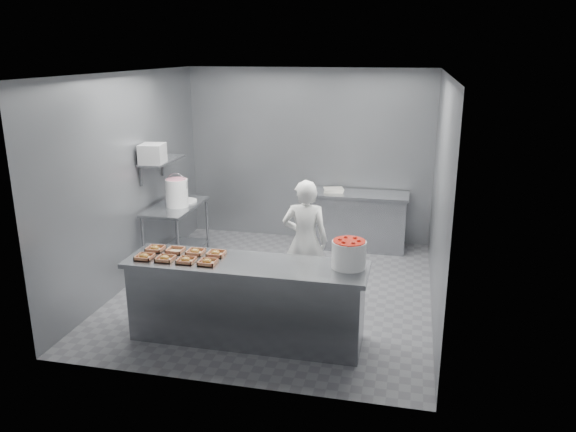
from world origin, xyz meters
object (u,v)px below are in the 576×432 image
object	(u,v)px
tray_7	(216,253)
strawberry_tub	(349,253)
tray_3	(208,262)
tray_6	(195,252)
tray_0	(144,257)
appliance	(152,154)
tray_2	(186,260)
tray_5	(175,250)
back_counter	(360,220)
tray_1	(165,258)
glaze_bucket	(177,192)
service_counter	(247,301)
prep_table	(177,226)
tray_4	(155,248)
worker	(305,241)

from	to	relation	value
tray_7	strawberry_tub	bearing A→B (deg)	-1.31
tray_3	tray_7	world-z (taller)	same
tray_6	tray_0	bearing A→B (deg)	-151.20
tray_0	appliance	size ratio (longest dim) A/B	0.53
tray_2	tray_5	xyz separation A→B (m)	(-0.24, 0.26, -0.00)
tray_6	back_counter	bearing A→B (deg)	64.03
tray_0	tray_7	world-z (taller)	same
tray_1	glaze_bucket	xyz separation A→B (m)	(-0.74, 2.04, 0.19)
service_counter	tray_1	distance (m)	0.99
tray_0	tray_7	bearing A→B (deg)	20.13
tray_5	glaze_bucket	world-z (taller)	glaze_bucket
tray_3	glaze_bucket	bearing A→B (deg)	120.84
service_counter	prep_table	xyz separation A→B (m)	(-1.65, 1.95, 0.14)
tray_0	tray_1	distance (m)	0.24
strawberry_tub	appliance	bearing A→B (deg)	151.40
tray_2	tray_5	bearing A→B (deg)	131.92
back_counter	tray_5	size ratio (longest dim) A/B	8.01
back_counter	glaze_bucket	xyz separation A→B (m)	(-2.50, -1.34, 0.66)
tray_0	tray_5	size ratio (longest dim) A/B	1.00
tray_4	glaze_bucket	distance (m)	1.86
prep_table	tray_7	xyz separation A→B (m)	(1.27, -1.82, 0.33)
prep_table	strawberry_tub	distance (m)	3.33
tray_1	tray_4	size ratio (longest dim) A/B	1.00
tray_4	tray_5	distance (m)	0.24
tray_4	tray_0	bearing A→B (deg)	-90.00
back_counter	tray_2	world-z (taller)	tray_2
prep_table	tray_2	size ratio (longest dim) A/B	6.40
tray_6	appliance	size ratio (longest dim) A/B	0.53
strawberry_tub	tray_6	bearing A→B (deg)	178.88
service_counter	appliance	size ratio (longest dim) A/B	7.34
tray_2	tray_6	bearing A→B (deg)	90.00
service_counter	tray_3	world-z (taller)	tray_3
tray_2	tray_4	size ratio (longest dim) A/B	1.00
tray_2	appliance	size ratio (longest dim) A/B	0.53
tray_3	tray_4	world-z (taller)	same
service_counter	tray_4	world-z (taller)	tray_4
tray_6	prep_table	bearing A→B (deg)	119.56
tray_5	appliance	xyz separation A→B (m)	(-0.96, 1.55, 0.78)
prep_table	tray_4	xyz separation A→B (m)	(0.55, -1.82, 0.33)
tray_0	tray_3	bearing A→B (deg)	0.00
prep_table	tray_5	xyz separation A→B (m)	(0.79, -1.82, 0.33)
tray_2	strawberry_tub	size ratio (longest dim) A/B	0.53
strawberry_tub	appliance	size ratio (longest dim) A/B	1.00
tray_4	worker	bearing A→B (deg)	33.78
service_counter	tray_3	size ratio (longest dim) A/B	13.88
back_counter	tray_1	bearing A→B (deg)	-117.48
service_counter	tray_7	size ratio (longest dim) A/B	13.88
tray_5	tray_6	size ratio (longest dim) A/B	1.00
strawberry_tub	tray_2	bearing A→B (deg)	-172.27
tray_1	tray_5	xyz separation A→B (m)	(0.00, 0.26, -0.00)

